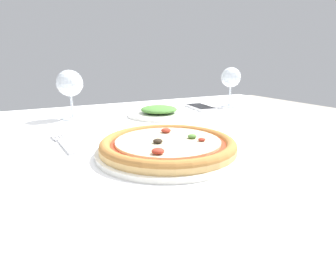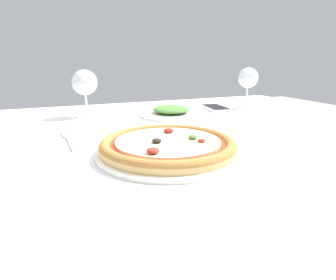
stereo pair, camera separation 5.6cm
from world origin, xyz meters
name	(u,v)px [view 1 (the left image)]	position (x,y,z in m)	size (l,w,h in m)	color
dining_table	(204,158)	(0.00, 0.00, 0.66)	(1.23, 1.13, 0.75)	brown
pizza_plate	(168,146)	(-0.19, -0.14, 0.76)	(0.29, 0.29, 0.04)	white
fork	(63,143)	(-0.37, 0.04, 0.75)	(0.03, 0.17, 0.00)	silver
wine_glass_far_left	(231,79)	(0.30, 0.27, 0.86)	(0.08, 0.08, 0.15)	silver
wine_glass_far_right	(70,85)	(-0.30, 0.32, 0.85)	(0.08, 0.08, 0.15)	silver
cell_phone	(200,107)	(0.17, 0.28, 0.75)	(0.09, 0.15, 0.01)	white
side_plate	(159,112)	(-0.03, 0.23, 0.76)	(0.21, 0.21, 0.03)	white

